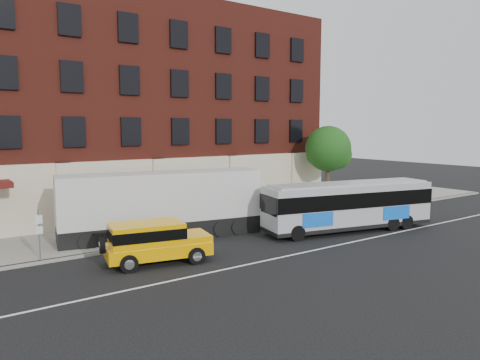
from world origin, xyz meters
TOP-DOWN VIEW (x-y plane):
  - ground at (0.00, 0.00)m, footprint 120.00×120.00m
  - sidewalk at (0.00, 9.00)m, footprint 60.00×6.00m
  - kerb at (0.00, 6.00)m, footprint 60.00×0.25m
  - lane_line at (0.00, 0.50)m, footprint 60.00×0.12m
  - building at (-0.01, 16.92)m, footprint 30.00×12.10m
  - sign_pole at (-8.50, 6.15)m, footprint 0.30×0.20m
  - street_tree at (13.54, 9.48)m, footprint 3.60×3.60m
  - city_bus at (8.11, 2.50)m, footprint 10.96×4.56m
  - yellow_suv at (-4.23, 3.17)m, footprint 5.12×2.89m
  - shipping_container at (-1.82, 7.27)m, footprint 11.39×4.17m

SIDE VIEW (x-z plane):
  - ground at x=0.00m, z-range 0.00..0.00m
  - lane_line at x=0.00m, z-range 0.00..0.01m
  - sidewalk at x=0.00m, z-range 0.00..0.15m
  - kerb at x=0.00m, z-range 0.00..0.15m
  - yellow_suv at x=-4.23m, z-range 0.14..2.04m
  - sign_pole at x=-8.50m, z-range 0.20..2.70m
  - city_bus at x=8.11m, z-range 0.15..3.09m
  - shipping_container at x=-1.82m, z-range -0.02..3.70m
  - street_tree at x=13.54m, z-range 1.31..7.51m
  - building at x=-0.01m, z-range 0.08..15.08m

